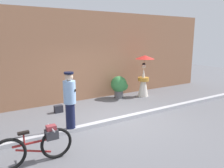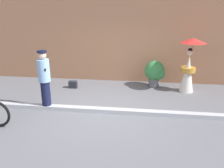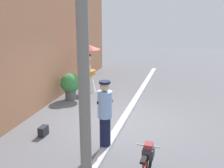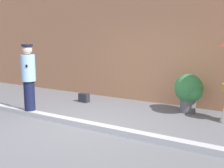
# 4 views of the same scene
# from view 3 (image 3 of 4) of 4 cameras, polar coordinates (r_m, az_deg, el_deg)

# --- Properties ---
(ground_plane) EXTENTS (30.00, 30.00, 0.00)m
(ground_plane) POSITION_cam_3_polar(r_m,az_deg,el_deg) (8.41, 2.20, -7.87)
(ground_plane) COLOR slate
(building_wall) EXTENTS (14.00, 0.40, 3.71)m
(building_wall) POSITION_cam_3_polar(r_m,az_deg,el_deg) (9.06, -17.05, 5.48)
(building_wall) COLOR #9E6B4C
(building_wall) RESTS_ON ground_plane
(sidewalk_curb) EXTENTS (14.00, 0.20, 0.12)m
(sidewalk_curb) POSITION_cam_3_polar(r_m,az_deg,el_deg) (8.39, 2.20, -7.50)
(sidewalk_curb) COLOR #B2B2B7
(sidewalk_curb) RESTS_ON ground_plane
(person_officer) EXTENTS (0.34, 0.34, 1.72)m
(person_officer) POSITION_cam_3_polar(r_m,az_deg,el_deg) (6.60, -1.43, -6.11)
(person_officer) COLOR #141938
(person_officer) RESTS_ON ground_plane
(person_with_parasol) EXTENTS (0.87, 0.87, 1.86)m
(person_with_parasol) POSITION_cam_3_polar(r_m,az_deg,el_deg) (11.10, -4.61, 3.30)
(person_with_parasol) COLOR silver
(person_with_parasol) RESTS_ON ground_plane
(potted_plant_by_door) EXTENTS (0.73, 0.72, 0.98)m
(potted_plant_by_door) POSITION_cam_3_polar(r_m,az_deg,el_deg) (10.34, -8.37, -0.11)
(potted_plant_by_door) COLOR #59595B
(potted_plant_by_door) RESTS_ON ground_plane
(backpack_on_pavement) EXTENTS (0.30, 0.18, 0.26)m
(backpack_on_pavement) POSITION_cam_3_polar(r_m,az_deg,el_deg) (7.81, -13.74, -9.22)
(backpack_on_pavement) COLOR #26262D
(backpack_on_pavement) RESTS_ON ground_plane
(utility_pole) EXTENTS (0.18, 0.18, 4.80)m
(utility_pole) POSITION_cam_3_polar(r_m,az_deg,el_deg) (4.17, -5.75, 1.91)
(utility_pole) COLOR slate
(utility_pole) RESTS_ON ground_plane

